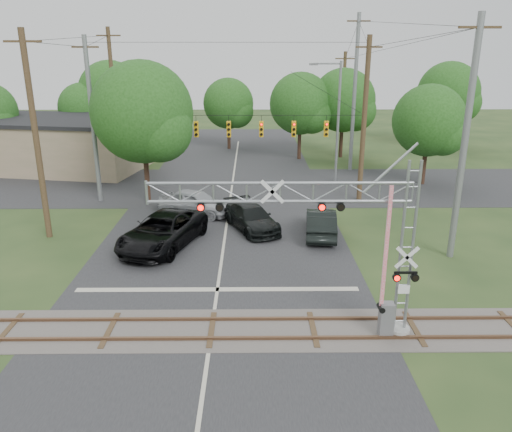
{
  "coord_description": "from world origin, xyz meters",
  "views": [
    {
      "loc": [
        1.59,
        -15.2,
        10.45
      ],
      "look_at": [
        1.8,
        7.5,
        2.92
      ],
      "focal_mm": 35.0,
      "sensor_mm": 36.0,
      "label": 1
    }
  ],
  "objects_px": {
    "crossing_gantry": "(329,233)",
    "commercial_building": "(40,142)",
    "pickup_black": "(163,231)",
    "car_dark": "(252,218)",
    "streetlight": "(336,116)",
    "traffic_signal_span": "(241,123)",
    "sedan_silver": "(195,202)"
  },
  "relations": [
    {
      "from": "crossing_gantry",
      "to": "pickup_black",
      "type": "distance_m",
      "value": 12.53
    },
    {
      "from": "pickup_black",
      "to": "commercial_building",
      "type": "xyz_separation_m",
      "value": [
        -14.8,
        20.49,
        1.4
      ]
    },
    {
      "from": "pickup_black",
      "to": "sedan_silver",
      "type": "distance_m",
      "value": 5.89
    },
    {
      "from": "traffic_signal_span",
      "to": "streetlight",
      "type": "relative_size",
      "value": 1.99
    },
    {
      "from": "crossing_gantry",
      "to": "sedan_silver",
      "type": "height_order",
      "value": "crossing_gantry"
    },
    {
      "from": "pickup_black",
      "to": "streetlight",
      "type": "distance_m",
      "value": 19.32
    },
    {
      "from": "commercial_building",
      "to": "streetlight",
      "type": "height_order",
      "value": "streetlight"
    },
    {
      "from": "car_dark",
      "to": "streetlight",
      "type": "relative_size",
      "value": 0.53
    },
    {
      "from": "car_dark",
      "to": "commercial_building",
      "type": "distance_m",
      "value": 26.57
    },
    {
      "from": "commercial_building",
      "to": "car_dark",
      "type": "bearing_deg",
      "value": -31.47
    },
    {
      "from": "car_dark",
      "to": "crossing_gantry",
      "type": "bearing_deg",
      "value": -100.39
    },
    {
      "from": "crossing_gantry",
      "to": "car_dark",
      "type": "height_order",
      "value": "crossing_gantry"
    },
    {
      "from": "streetlight",
      "to": "car_dark",
      "type": "bearing_deg",
      "value": -120.12
    },
    {
      "from": "traffic_signal_span",
      "to": "commercial_building",
      "type": "bearing_deg",
      "value": 149.08
    },
    {
      "from": "pickup_black",
      "to": "car_dark",
      "type": "height_order",
      "value": "pickup_black"
    },
    {
      "from": "traffic_signal_span",
      "to": "streetlight",
      "type": "bearing_deg",
      "value": 36.19
    },
    {
      "from": "car_dark",
      "to": "sedan_silver",
      "type": "bearing_deg",
      "value": 118.2
    },
    {
      "from": "crossing_gantry",
      "to": "commercial_building",
      "type": "xyz_separation_m",
      "value": [
        -22.54,
        29.77,
        -1.91
      ]
    },
    {
      "from": "car_dark",
      "to": "commercial_building",
      "type": "bearing_deg",
      "value": 114.75
    },
    {
      "from": "traffic_signal_span",
      "to": "commercial_building",
      "type": "relative_size",
      "value": 0.91
    },
    {
      "from": "traffic_signal_span",
      "to": "sedan_silver",
      "type": "height_order",
      "value": "traffic_signal_span"
    },
    {
      "from": "crossing_gantry",
      "to": "car_dark",
      "type": "xyz_separation_m",
      "value": [
        -2.79,
        12.07,
        -3.48
      ]
    },
    {
      "from": "commercial_building",
      "to": "streetlight",
      "type": "distance_m",
      "value": 27.43
    },
    {
      "from": "sedan_silver",
      "to": "pickup_black",
      "type": "bearing_deg",
      "value": -168.86
    },
    {
      "from": "car_dark",
      "to": "commercial_building",
      "type": "height_order",
      "value": "commercial_building"
    },
    {
      "from": "pickup_black",
      "to": "streetlight",
      "type": "relative_size",
      "value": 0.68
    },
    {
      "from": "traffic_signal_span",
      "to": "car_dark",
      "type": "height_order",
      "value": "traffic_signal_span"
    },
    {
      "from": "pickup_black",
      "to": "sedan_silver",
      "type": "bearing_deg",
      "value": 96.25
    },
    {
      "from": "crossing_gantry",
      "to": "car_dark",
      "type": "relative_size",
      "value": 1.91
    },
    {
      "from": "crossing_gantry",
      "to": "commercial_building",
      "type": "height_order",
      "value": "crossing_gantry"
    },
    {
      "from": "car_dark",
      "to": "sedan_silver",
      "type": "height_order",
      "value": "sedan_silver"
    },
    {
      "from": "crossing_gantry",
      "to": "traffic_signal_span",
      "type": "distance_m",
      "value": 18.74
    }
  ]
}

